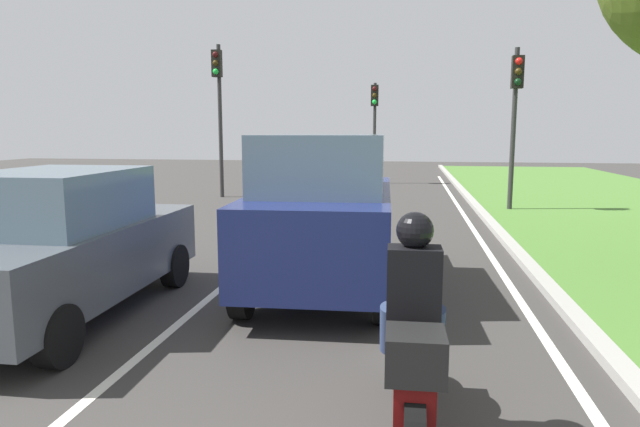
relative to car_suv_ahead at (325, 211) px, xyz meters
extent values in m
plane|color=#383533|center=(-0.82, 5.21, -1.17)|extent=(60.00, 60.00, 0.00)
cube|color=silver|center=(-1.52, 5.21, -1.16)|extent=(0.12, 32.00, 0.01)
cube|color=silver|center=(2.78, 5.21, -1.16)|extent=(0.12, 32.00, 0.01)
cube|color=#9E9B93|center=(3.28, 5.21, -1.11)|extent=(0.24, 48.00, 0.12)
cube|color=navy|center=(0.00, 0.04, -0.24)|extent=(2.08, 4.57, 1.10)
cube|color=slate|center=(0.00, -0.11, 0.71)|extent=(1.81, 2.76, 0.80)
cylinder|color=black|center=(-0.94, 1.53, -0.79)|extent=(0.25, 0.77, 0.76)
cylinder|color=black|center=(0.81, 1.60, -0.79)|extent=(0.25, 0.77, 0.76)
cylinder|color=black|center=(-0.81, -1.52, -0.79)|extent=(0.25, 0.77, 0.76)
cylinder|color=black|center=(0.93, -1.45, -0.79)|extent=(0.25, 0.77, 0.76)
cube|color=#474C51|center=(-3.03, -1.77, -0.43)|extent=(1.83, 4.33, 0.84)
cube|color=slate|center=(-3.03, -1.87, 0.34)|extent=(1.59, 2.12, 0.70)
cylinder|color=black|center=(-3.86, -0.32, -0.85)|extent=(0.23, 0.64, 0.64)
cylinder|color=black|center=(-2.24, -0.30, -0.85)|extent=(0.23, 0.64, 0.64)
cylinder|color=black|center=(-2.20, -3.22, -0.85)|extent=(0.23, 0.64, 0.64)
cube|color=#590A0A|center=(1.26, -3.87, -0.59)|extent=(0.32, 1.41, 0.36)
ellipsoid|color=#590A0A|center=(1.25, -3.52, -0.37)|extent=(0.29, 0.51, 0.24)
cube|color=black|center=(1.28, -4.42, -0.32)|extent=(0.41, 0.41, 0.32)
cylinder|color=black|center=(1.24, -3.17, -0.87)|extent=(0.12, 0.60, 0.60)
cube|color=black|center=(1.26, -3.92, 0.01)|extent=(0.41, 0.27, 0.60)
sphere|color=black|center=(1.26, -3.89, 0.43)|extent=(0.28, 0.28, 0.28)
cylinder|color=navy|center=(1.09, -3.80, -0.37)|extent=(0.17, 0.30, 0.45)
cylinder|color=navy|center=(1.43, -3.80, -0.37)|extent=(0.17, 0.30, 0.45)
cylinder|color=#2D2D2D|center=(4.17, 8.83, 1.17)|extent=(0.14, 0.14, 4.66)
cube|color=black|center=(4.17, 8.63, 2.80)|extent=(0.32, 0.24, 0.90)
sphere|color=red|center=(4.17, 8.50, 3.08)|extent=(0.20, 0.20, 0.20)
sphere|color=#382B0C|center=(4.17, 8.50, 2.80)|extent=(0.20, 0.20, 0.20)
sphere|color=black|center=(4.17, 8.50, 2.52)|extent=(0.20, 0.20, 0.20)
cylinder|color=#2D2D2D|center=(-5.33, 10.87, 1.47)|extent=(0.14, 0.14, 5.26)
cube|color=black|center=(-5.33, 10.67, 3.44)|extent=(0.32, 0.24, 0.90)
sphere|color=#3F0F0F|center=(-5.33, 10.54, 3.72)|extent=(0.20, 0.20, 0.20)
sphere|color=#382B0C|center=(-5.33, 10.54, 3.44)|extent=(0.20, 0.20, 0.20)
sphere|color=green|center=(-5.33, 10.54, 3.16)|extent=(0.20, 0.20, 0.20)
cylinder|color=#2D2D2D|center=(-0.31, 16.89, 1.04)|extent=(0.14, 0.14, 4.41)
cube|color=black|center=(-0.31, 16.69, 2.69)|extent=(0.32, 0.24, 0.90)
sphere|color=#3F0F0F|center=(-0.31, 16.56, 2.97)|extent=(0.20, 0.20, 0.20)
sphere|color=#382B0C|center=(-0.31, 16.56, 2.69)|extent=(0.20, 0.20, 0.20)
sphere|color=green|center=(-0.31, 16.56, 2.41)|extent=(0.20, 0.20, 0.20)
camera|label=1|loc=(1.20, -8.01, 1.17)|focal=31.17mm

